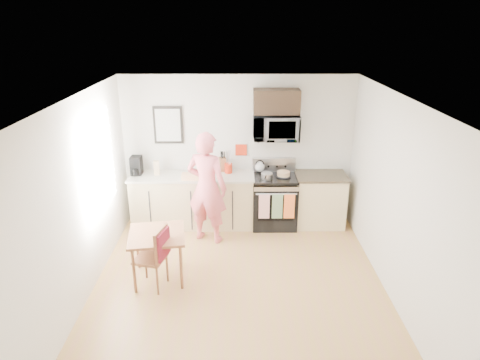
{
  "coord_description": "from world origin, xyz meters",
  "views": [
    {
      "loc": [
        -0.02,
        -4.89,
        3.49
      ],
      "look_at": [
        0.02,
        1.0,
        1.23
      ],
      "focal_mm": 32.0,
      "sensor_mm": 36.0,
      "label": 1
    }
  ],
  "objects_px": {
    "microwave": "(276,127)",
    "range": "(274,202)",
    "chair": "(158,250)",
    "cake": "(283,174)",
    "person": "(207,188)",
    "dining_table": "(157,239)"
  },
  "relations": [
    {
      "from": "chair",
      "to": "cake",
      "type": "distance_m",
      "value": 2.66
    },
    {
      "from": "person",
      "to": "cake",
      "type": "xyz_separation_m",
      "value": [
        1.28,
        0.51,
        0.04
      ]
    },
    {
      "from": "range",
      "to": "microwave",
      "type": "relative_size",
      "value": 1.53
    },
    {
      "from": "dining_table",
      "to": "chair",
      "type": "height_order",
      "value": "chair"
    },
    {
      "from": "person",
      "to": "microwave",
      "type": "bearing_deg",
      "value": -130.07
    },
    {
      "from": "person",
      "to": "dining_table",
      "type": "relative_size",
      "value": 2.46
    },
    {
      "from": "microwave",
      "to": "range",
      "type": "bearing_deg",
      "value": -89.94
    },
    {
      "from": "microwave",
      "to": "dining_table",
      "type": "bearing_deg",
      "value": -135.02
    },
    {
      "from": "range",
      "to": "microwave",
      "type": "distance_m",
      "value": 1.33
    },
    {
      "from": "range",
      "to": "chair",
      "type": "distance_m",
      "value": 2.55
    },
    {
      "from": "chair",
      "to": "range",
      "type": "bearing_deg",
      "value": 62.69
    },
    {
      "from": "microwave",
      "to": "chair",
      "type": "height_order",
      "value": "microwave"
    },
    {
      "from": "range",
      "to": "cake",
      "type": "bearing_deg",
      "value": -6.22
    },
    {
      "from": "dining_table",
      "to": "cake",
      "type": "xyz_separation_m",
      "value": [
        1.9,
        1.64,
        0.34
      ]
    },
    {
      "from": "person",
      "to": "dining_table",
      "type": "xyz_separation_m",
      "value": [
        -0.62,
        -1.13,
        -0.3
      ]
    },
    {
      "from": "range",
      "to": "chair",
      "type": "xyz_separation_m",
      "value": [
        -1.7,
        -1.89,
        0.15
      ]
    },
    {
      "from": "microwave",
      "to": "person",
      "type": "height_order",
      "value": "microwave"
    },
    {
      "from": "microwave",
      "to": "person",
      "type": "bearing_deg",
      "value": -150.99
    },
    {
      "from": "microwave",
      "to": "chair",
      "type": "distance_m",
      "value": 2.88
    },
    {
      "from": "range",
      "to": "chair",
      "type": "bearing_deg",
      "value": -132.0
    },
    {
      "from": "microwave",
      "to": "person",
      "type": "relative_size",
      "value": 0.41
    },
    {
      "from": "microwave",
      "to": "cake",
      "type": "xyz_separation_m",
      "value": [
        0.14,
        -0.12,
        -0.79
      ]
    }
  ]
}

